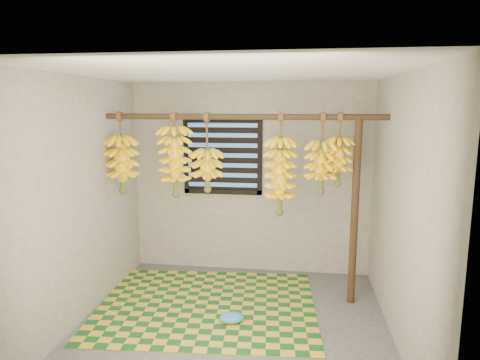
% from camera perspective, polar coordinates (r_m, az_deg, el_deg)
% --- Properties ---
extents(floor, '(3.00, 3.00, 0.01)m').
position_cam_1_polar(floor, '(4.39, -1.05, -18.98)').
color(floor, '#474747').
rests_on(floor, ground).
extents(ceiling, '(3.00, 3.00, 0.01)m').
position_cam_1_polar(ceiling, '(3.86, -1.16, 14.20)').
color(ceiling, silver).
rests_on(ceiling, wall_back).
extents(wall_back, '(3.00, 0.01, 2.40)m').
position_cam_1_polar(wall_back, '(5.42, 1.39, 0.15)').
color(wall_back, gray).
rests_on(wall_back, floor).
extents(wall_left, '(0.01, 3.00, 2.40)m').
position_cam_1_polar(wall_left, '(4.44, -20.68, -2.65)').
color(wall_left, gray).
rests_on(wall_left, floor).
extents(wall_right, '(0.01, 3.00, 2.40)m').
position_cam_1_polar(wall_right, '(4.01, 20.72, -3.95)').
color(wall_right, gray).
rests_on(wall_right, floor).
extents(window, '(1.00, 0.04, 1.00)m').
position_cam_1_polar(window, '(5.40, -2.33, 3.33)').
color(window, black).
rests_on(window, wall_back).
extents(hanging_pole, '(3.00, 0.06, 0.06)m').
position_cam_1_polar(hanging_pole, '(4.54, 0.26, 8.43)').
color(hanging_pole, '#3E2E18').
rests_on(hanging_pole, wall_left).
extents(support_post, '(0.08, 0.08, 2.00)m').
position_cam_1_polar(support_post, '(4.67, 15.04, -4.27)').
color(support_post, '#3E2E18').
rests_on(support_post, floor).
extents(woven_mat, '(2.41, 1.99, 0.01)m').
position_cam_1_polar(woven_mat, '(4.79, -4.41, -16.27)').
color(woven_mat, '#17501E').
rests_on(woven_mat, floor).
extents(plastic_bag, '(0.28, 0.22, 0.10)m').
position_cam_1_polar(plastic_bag, '(4.41, -1.14, -17.89)').
color(plastic_bag, '#3582C8').
rests_on(plastic_bag, woven_mat).
extents(banana_bunch_a, '(0.34, 0.34, 0.90)m').
position_cam_1_polar(banana_bunch_a, '(4.95, -15.44, 2.04)').
color(banana_bunch_a, brown).
rests_on(banana_bunch_a, hanging_pole).
extents(banana_bunch_b, '(0.35, 0.35, 0.93)m').
position_cam_1_polar(banana_bunch_b, '(4.73, -8.64, 2.46)').
color(banana_bunch_b, brown).
rests_on(banana_bunch_b, hanging_pole).
extents(banana_bunch_c, '(0.34, 0.34, 0.86)m').
position_cam_1_polar(banana_bunch_c, '(4.66, -4.37, 1.35)').
color(banana_bunch_c, brown).
rests_on(banana_bunch_c, hanging_pole).
extents(banana_bunch_d, '(0.32, 0.32, 1.09)m').
position_cam_1_polar(banana_bunch_d, '(4.56, 5.37, 0.52)').
color(banana_bunch_d, brown).
rests_on(banana_bunch_d, hanging_pole).
extents(banana_bunch_e, '(0.35, 0.35, 0.85)m').
position_cam_1_polar(banana_bunch_e, '(4.55, 10.80, 1.68)').
color(banana_bunch_e, brown).
rests_on(banana_bunch_e, hanging_pole).
extents(banana_bunch_f, '(0.28, 0.28, 0.76)m').
position_cam_1_polar(banana_bunch_f, '(4.55, 12.99, 2.49)').
color(banana_bunch_f, brown).
rests_on(banana_bunch_f, hanging_pole).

